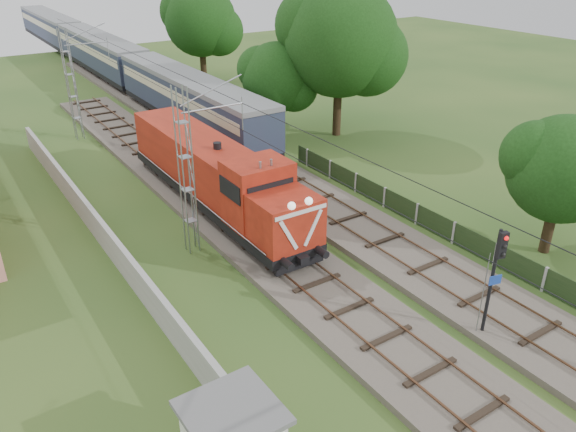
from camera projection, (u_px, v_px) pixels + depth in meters
ground at (415, 369)px, 19.73m from camera, size 140.00×140.00×0.00m
track_main at (302, 275)px, 24.88m from camera, size 4.20×70.00×0.45m
track_side at (253, 163)px, 37.05m from camera, size 4.20×80.00×0.45m
catenary at (187, 172)px, 25.44m from camera, size 3.31×70.00×8.00m
boundary_wall at (120, 257)px, 25.16m from camera, size 0.25×40.00×1.50m
fence at (496, 254)px, 25.64m from camera, size 0.12×32.00×1.20m
locomotive at (215, 174)px, 30.18m from camera, size 2.91×16.60×4.22m
coach_rake at (100, 51)px, 60.30m from camera, size 3.07×68.36×3.54m
signal_post at (496, 266)px, 19.87m from camera, size 0.50×0.40×4.60m
tree_a at (563, 170)px, 25.26m from camera, size 5.18×4.94×6.72m
tree_b at (341, 41)px, 39.95m from camera, size 8.62×8.21×11.17m
tree_c at (277, 78)px, 41.00m from camera, size 5.36×5.10×6.94m
tree_d at (201, 21)px, 56.01m from camera, size 7.47×7.12×9.69m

